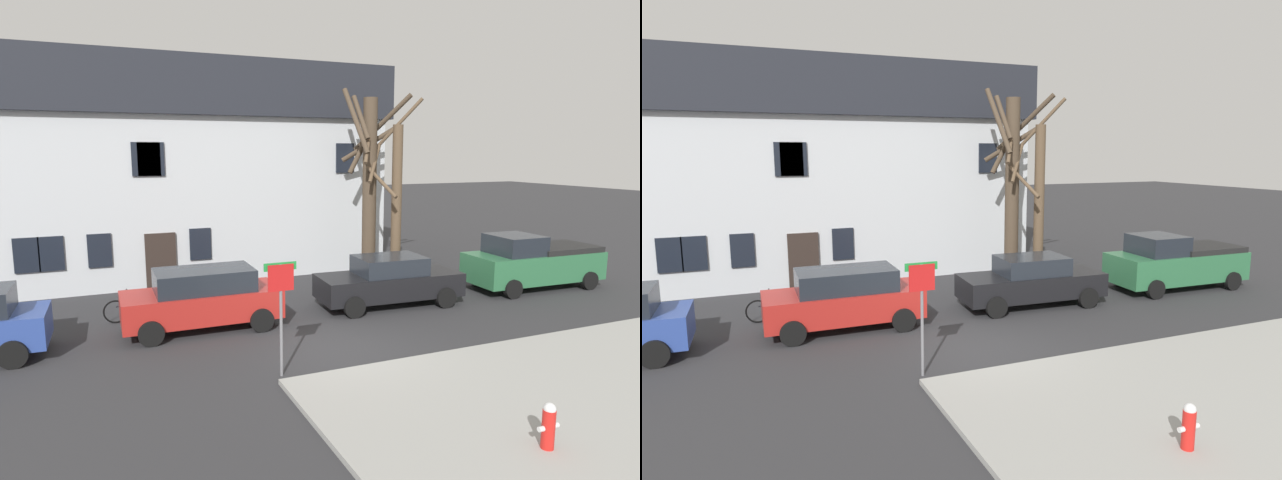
{
  "view_description": "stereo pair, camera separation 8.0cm",
  "coord_description": "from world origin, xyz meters",
  "views": [
    {
      "loc": [
        -5.64,
        -12.28,
        5.09
      ],
      "look_at": [
        0.62,
        2.55,
        2.43
      ],
      "focal_mm": 30.33,
      "sensor_mm": 36.0,
      "label": 1
    },
    {
      "loc": [
        -5.57,
        -12.31,
        5.09
      ],
      "look_at": [
        0.62,
        2.55,
        2.43
      ],
      "focal_mm": 30.33,
      "sensor_mm": 36.0,
      "label": 2
    }
  ],
  "objects": [
    {
      "name": "tree_bare_near",
      "position": [
        4.11,
        6.03,
        3.93
      ],
      "size": [
        2.67,
        2.65,
        7.4
      ],
      "color": "#4C3D2D",
      "rests_on": "ground_plane"
    },
    {
      "name": "ground_plane",
      "position": [
        0.0,
        0.0,
        0.0
      ],
      "size": [
        120.0,
        120.0,
        0.0
      ],
      "primitive_type": "plane",
      "color": "#2D2D30"
    },
    {
      "name": "fire_hydrant",
      "position": [
        1.19,
        -6.0,
        0.54
      ],
      "size": [
        0.42,
        0.22,
        0.81
      ],
      "color": "red",
      "rests_on": "sidewalk_slab"
    },
    {
      "name": "sidewalk_slab",
      "position": [
        3.77,
        -5.31,
        0.06
      ],
      "size": [
        11.78,
        7.48,
        0.12
      ],
      "primitive_type": "cube",
      "color": "#999993",
      "rests_on": "ground_plane"
    },
    {
      "name": "car_black_sedan",
      "position": [
        3.25,
        2.9,
        0.84
      ],
      "size": [
        4.88,
        2.21,
        1.66
      ],
      "color": "black",
      "rests_on": "ground_plane"
    },
    {
      "name": "tree_bare_mid",
      "position": [
        4.79,
        5.3,
        3.38
      ],
      "size": [
        2.91,
        2.53,
        7.1
      ],
      "color": "brown",
      "rests_on": "ground_plane"
    },
    {
      "name": "street_sign_pole",
      "position": [
        -1.9,
        -1.16,
        1.86
      ],
      "size": [
        0.76,
        0.07,
        2.65
      ],
      "color": "slate",
      "rests_on": "ground_plane"
    },
    {
      "name": "car_red_wagon",
      "position": [
        -2.91,
        2.88,
        0.91
      ],
      "size": [
        4.45,
        2.05,
        1.76
      ],
      "color": "#AD231E",
      "rests_on": "ground_plane"
    },
    {
      "name": "building_main",
      "position": [
        -1.7,
        11.49,
        4.36
      ],
      "size": [
        15.86,
        7.2,
        8.56
      ],
      "color": "silver",
      "rests_on": "ground_plane"
    },
    {
      "name": "bicycle_leaning",
      "position": [
        -4.71,
        4.37,
        0.37
      ],
      "size": [
        1.75,
        0.16,
        1.03
      ],
      "color": "black",
      "rests_on": "ground_plane"
    },
    {
      "name": "pickup_truck_green",
      "position": [
        9.38,
        2.86,
        0.99
      ],
      "size": [
        5.22,
        2.36,
        2.06
      ],
      "color": "#2D6B42",
      "rests_on": "ground_plane"
    }
  ]
}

